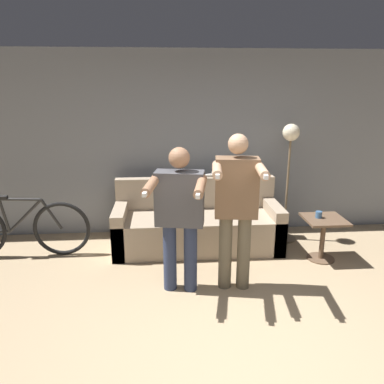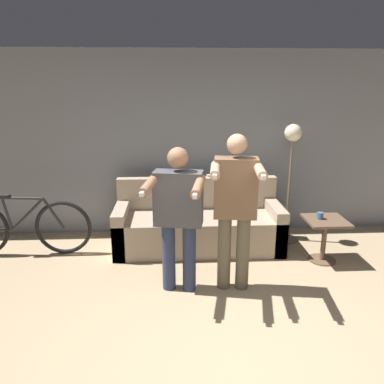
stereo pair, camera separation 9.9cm
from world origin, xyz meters
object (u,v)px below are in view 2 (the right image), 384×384
Objects in this scene: couch at (198,226)px; person_left at (178,211)px; bicycle at (22,227)px; floor_lamp at (292,155)px; cat at (227,172)px; side_table at (325,231)px; person_right at (235,203)px; cup at (320,216)px.

couch is 1.28m from person_left.
floor_lamp is at bearing 4.55° from bicycle.
cat is at bearing 35.42° from couch.
bicycle reaches higher than side_table.
couch is 1.31× the size of person_right.
person_left reaches higher than side_table.
bicycle is (-3.52, -0.28, -0.84)m from floor_lamp.
cup is 0.05× the size of bicycle.
floor_lamp is at bearing 107.79° from cup.
bicycle is at bearing 174.57° from cup.
cat is 0.26× the size of bicycle.
floor_lamp is 19.87× the size of cup.
cup is at bearing 30.14° from person_left.
person_left reaches higher than couch.
cat reaches higher than bicycle.
couch is at bearing 85.83° from person_left.
person_right is at bearing -154.12° from side_table.
person_left is (-0.29, -1.09, 0.60)m from couch.
person_right is 20.34× the size of cup.
cup is (1.74, 0.62, -0.31)m from person_left.
cup is at bearing -35.97° from cat.
cat is at bearing 92.49° from person_right.
person_right reaches higher than side_table.
bicycle is (-2.27, -0.11, 0.08)m from couch.
floor_lamp reaches higher than bicycle.
bicycle is at bearing 166.35° from person_right.
cat is at bearing 8.63° from bicycle.
cat is (0.70, 1.38, 0.08)m from person_left.
person_left is at bearing -140.76° from floor_lamp.
floor_lamp reaches higher than cat.
cup is at bearing 35.41° from person_right.
floor_lamp is (0.84, -0.13, 0.24)m from cat.
bicycle is (-1.98, 0.98, -0.53)m from person_left.
floor_lamp reaches higher than cup.
cat is 2.78m from bicycle.
couch is 1.25× the size of bicycle.
person_right is at bearing 10.47° from person_left.
couch is 1.32m from person_right.
side_table is (1.12, -0.79, -0.58)m from cat.
person_right is 2.81m from bicycle.
person_right is at bearing -74.82° from couch.
floor_lamp reaches higher than side_table.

